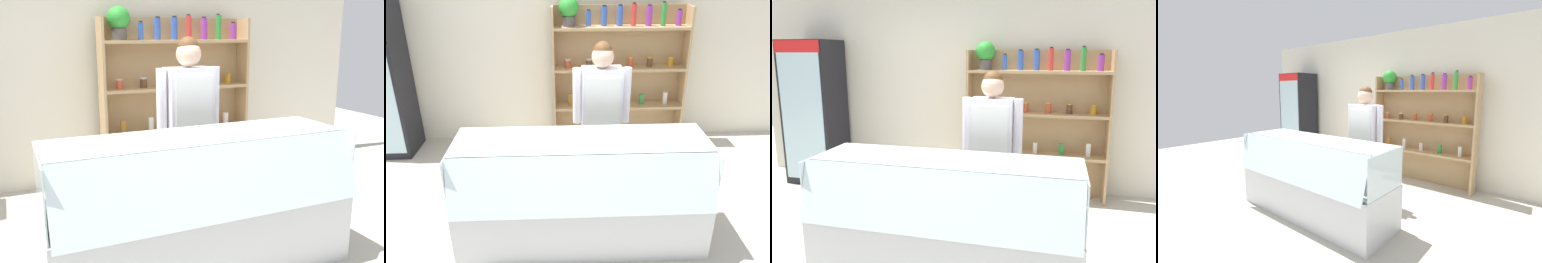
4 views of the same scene
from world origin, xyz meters
The scene contains 4 objects.
back_wall centered at (0.00, 2.28, 1.35)m, with size 6.80×0.10×2.70m, color silver.
shelving_unit centered at (0.71, 2.02, 1.11)m, with size 1.76×0.29×1.98m.
deli_display_case centered at (0.15, -0.01, 0.31)m, with size 2.18×0.78×1.01m.
shop_clerk centered at (0.41, 0.78, 0.99)m, with size 0.59×0.25×1.68m.
Camera 1 is at (-1.06, -2.62, 1.71)m, focal length 40.00 mm.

